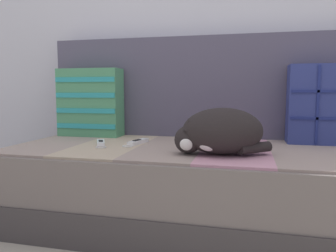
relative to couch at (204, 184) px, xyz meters
The scene contains 8 objects.
ground_plane 0.22m from the couch, 90.00° to the right, with size 14.00×14.00×0.00m, color #A89E8E.
couch is the anchor object (origin of this frame).
sofa_backrest 0.58m from the couch, 90.00° to the left, with size 1.87×0.14×0.56m.
throw_pillow_quilted 0.72m from the couch, 19.68° to the left, with size 0.38×0.14×0.39m.
throw_pillow_striped 0.81m from the couch, 163.22° to the left, with size 0.36×0.14×0.38m.
sleeping_cat 0.34m from the couch, 66.18° to the right, with size 0.39×0.28×0.19m.
game_remote_near 0.38m from the couch, behind, with size 0.08×0.20×0.02m.
game_remote_far 0.54m from the couch, behind, with size 0.12×0.19×0.02m.
Camera 1 is at (0.19, -1.40, 0.63)m, focal length 35.00 mm.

